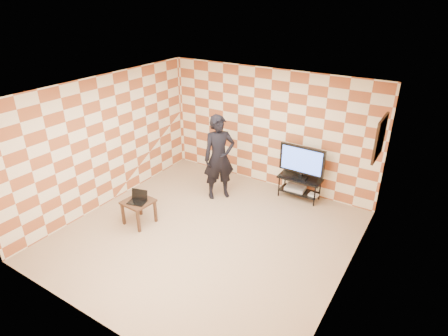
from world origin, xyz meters
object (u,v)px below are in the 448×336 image
at_px(side_table, 138,205).
at_px(tv_stand, 300,183).
at_px(tv, 302,161).
at_px(person, 219,158).

bearing_deg(side_table, tv_stand, 48.76).
xyz_separation_m(tv, side_table, (-2.28, -2.59, -0.49)).
relative_size(tv_stand, tv, 0.94).
distance_m(tv_stand, person, 1.85).
xyz_separation_m(tv_stand, side_table, (-2.28, -2.60, 0.05)).
bearing_deg(side_table, person, 66.71).
bearing_deg(tv, side_table, -131.27).
height_order(tv_stand, person, person).
bearing_deg(person, side_table, -161.61).
xyz_separation_m(tv_stand, tv, (0.00, -0.00, 0.54)).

